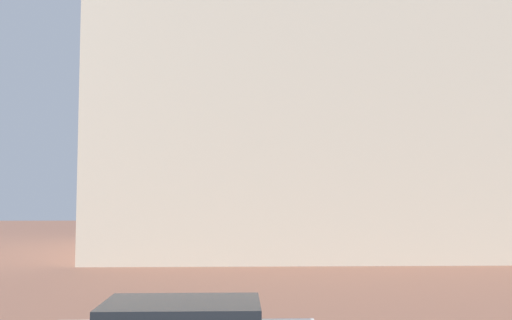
{
  "coord_description": "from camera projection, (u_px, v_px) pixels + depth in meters",
  "views": [
    {
      "loc": [
        -0.27,
        0.75,
        3.08
      ],
      "look_at": [
        0.05,
        11.33,
        3.8
      ],
      "focal_mm": 37.62,
      "sensor_mm": 36.0,
      "label": 1
    }
  ],
  "objects": [
    {
      "name": "landmark_building",
      "position": [
        316.0,
        88.0,
        31.81
      ],
      "size": [
        23.02,
        15.79,
        32.88
      ],
      "color": "#B2A893",
      "rests_on": "ground_plane"
    }
  ]
}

